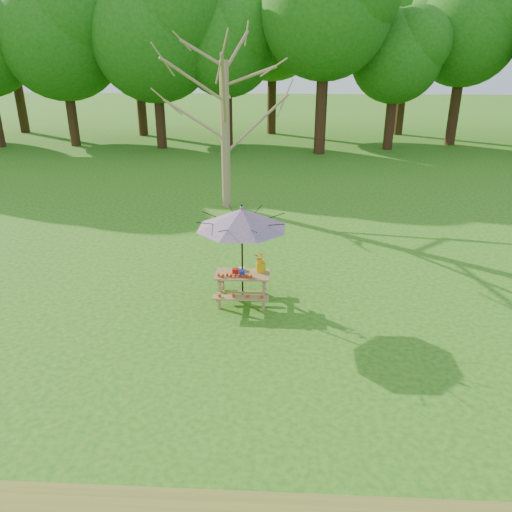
{
  "coord_description": "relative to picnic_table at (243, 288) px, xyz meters",
  "views": [
    {
      "loc": [
        4.95,
        -6.93,
        5.24
      ],
      "look_at": [
        4.43,
        3.02,
        1.1
      ],
      "focal_mm": 35.0,
      "sensor_mm": 36.0,
      "label": 1
    }
  ],
  "objects": [
    {
      "name": "flower_bucket",
      "position": [
        0.4,
        0.15,
        0.6
      ],
      "size": [
        0.35,
        0.32,
        0.48
      ],
      "color": "gold",
      "rests_on": "picnic_table"
    },
    {
      "name": "tomatoes_row",
      "position": [
        -0.15,
        -0.18,
        0.38
      ],
      "size": [
        0.77,
        0.13,
        0.07
      ],
      "primitive_type": null,
      "color": "red",
      "rests_on": "picnic_table"
    },
    {
      "name": "picnic_table",
      "position": [
        0.0,
        0.0,
        0.0
      ],
      "size": [
        1.2,
        1.32,
        0.67
      ],
      "color": "#966443",
      "rests_on": "ground"
    },
    {
      "name": "produce_bins",
      "position": [
        -0.06,
        0.01,
        0.4
      ],
      "size": [
        0.28,
        0.43,
        0.13
      ],
      "color": "#B1160E",
      "rests_on": "picnic_table"
    },
    {
      "name": "patio_umbrella",
      "position": [
        0.0,
        0.0,
        1.62
      ],
      "size": [
        2.58,
        2.58,
        2.25
      ],
      "color": "black",
      "rests_on": "ground"
    }
  ]
}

